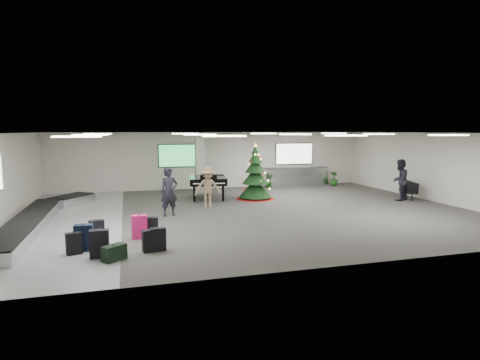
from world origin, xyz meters
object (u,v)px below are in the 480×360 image
object	(u,v)px
traveler_a	(169,192)
bench	(410,189)
baggage_carousel	(39,218)
grand_piano	(208,181)
potted_plant_left	(269,181)
service_counter	(296,176)
traveler_b	(208,188)
potted_plant_right	(334,179)
pink_suitcase	(139,227)
traveler_bench	(400,180)
christmas_tree	(255,180)

from	to	relation	value
traveler_a	bench	bearing A→B (deg)	-8.97
baggage_carousel	grand_piano	distance (m)	7.66
bench	potted_plant_left	bearing A→B (deg)	151.67
baggage_carousel	grand_piano	world-z (taller)	grand_piano
bench	service_counter	bearing A→B (deg)	136.74
traveler_b	potted_plant_left	bearing A→B (deg)	52.16
baggage_carousel	bench	world-z (taller)	bench
traveler_a	potted_plant_right	size ratio (longest dim) A/B	2.16
traveler_b	potted_plant_right	bearing A→B (deg)	33.91
pink_suitcase	grand_piano	bearing A→B (deg)	59.31
traveler_a	service_counter	bearing A→B (deg)	26.72
service_counter	bench	xyz separation A→B (m)	(3.30, -5.99, -0.06)
traveler_bench	potted_plant_left	size ratio (longest dim) A/B	2.40
bench	potted_plant_right	size ratio (longest dim) A/B	1.64
grand_piano	potted_plant_left	world-z (taller)	grand_piano
service_counter	traveler_a	size ratio (longest dim) A/B	2.16
traveler_b	bench	bearing A→B (deg)	2.15
service_counter	grand_piano	bearing A→B (deg)	-151.50
baggage_carousel	potted_plant_left	size ratio (longest dim) A/B	11.89
pink_suitcase	potted_plant_left	xyz separation A→B (m)	(7.56, 9.11, 0.05)
christmas_tree	pink_suitcase	bearing A→B (deg)	-134.01
potted_plant_right	grand_piano	bearing A→B (deg)	-162.79
bench	potted_plant_left	world-z (taller)	bench
service_counter	bench	bearing A→B (deg)	-61.15
service_counter	baggage_carousel	bearing A→B (deg)	-152.33
baggage_carousel	grand_piano	size ratio (longest dim) A/B	4.00
baggage_carousel	service_counter	xyz separation A→B (m)	(12.84, 6.73, 0.33)
bench	traveler_a	xyz separation A→B (m)	(-11.52, -0.64, 0.46)
baggage_carousel	potted_plant_left	distance (m)	12.56
traveler_b	pink_suitcase	bearing A→B (deg)	-120.31
pink_suitcase	potted_plant_right	bearing A→B (deg)	35.04
potted_plant_left	potted_plant_right	bearing A→B (deg)	-2.44
bench	traveler_bench	distance (m)	0.87
traveler_b	traveler_bench	xyz separation A→B (m)	(9.07, -0.66, 0.10)
traveler_a	potted_plant_left	size ratio (longest dim) A/B	2.30
baggage_carousel	traveler_a	size ratio (longest dim) A/B	5.17
christmas_tree	potted_plant_right	world-z (taller)	christmas_tree
christmas_tree	potted_plant_left	bearing A→B (deg)	59.62
christmas_tree	bench	xyz separation A→B (m)	(7.12, -2.15, -0.44)
grand_piano	bench	world-z (taller)	grand_piano
grand_piano	potted_plant_right	world-z (taller)	grand_piano
service_counter	traveler_a	world-z (taller)	traveler_a
potted_plant_left	traveler_bench	bearing A→B (deg)	-51.15
traveler_b	baggage_carousel	bearing A→B (deg)	-163.79
baggage_carousel	grand_piano	bearing A→B (deg)	26.92
pink_suitcase	traveler_b	bearing A→B (deg)	52.02
pink_suitcase	potted_plant_left	distance (m)	11.84
traveler_bench	potted_plant_left	xyz separation A→B (m)	(-4.49, 5.58, -0.57)
service_counter	traveler_b	size ratio (longest dim) A/B	2.31
grand_piano	traveler_a	distance (m)	4.00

